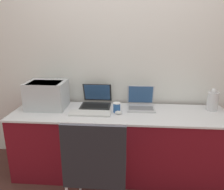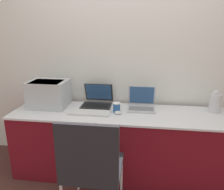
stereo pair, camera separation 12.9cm
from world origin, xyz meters
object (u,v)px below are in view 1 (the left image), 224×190
Objects in this scene: printer at (47,94)px; laptop_left at (96,101)px; mouse at (118,113)px; chair at (96,165)px; metal_pitcher at (213,100)px; laptop_right at (141,103)px; external_keyboard at (90,113)px; coffee_cup at (117,107)px.

printer reaches higher than laptop_left.
chair reaches higher than mouse.
metal_pitcher is 0.26× the size of chair.
laptop_left is at bearing 174.96° from laptop_right.
external_keyboard is 1.32m from metal_pitcher.
laptop_right is 0.58m from external_keyboard.
laptop_left is 0.32m from coffee_cup.
laptop_right is (0.51, -0.04, 0.00)m from laptop_left.
metal_pitcher is at bearing 35.94° from chair.
external_keyboard is at bearing -176.81° from mouse.
laptop_left is 3.15× the size of coffee_cup.
mouse is at bearing -44.12° from laptop_left.
laptop_right reaches higher than mouse.
mouse is 1.03m from metal_pitcher.
external_keyboard is (-0.53, -0.23, -0.04)m from laptop_right.
coffee_cup is (0.78, -0.08, -0.11)m from printer.
laptop_left reaches higher than chair.
printer is 1.38× the size of laptop_right.
laptop_right is at bearing 30.77° from coffee_cup.
laptop_right reaches higher than external_keyboard.
printer reaches higher than chair.
printer reaches higher than mouse.
printer is at bearing -178.07° from metal_pitcher.
printer reaches higher than external_keyboard.
printer reaches higher than coffee_cup.
external_keyboard is at bearing -156.38° from laptop_right.
metal_pitcher reaches higher than chair.
laptop_right is 0.70× the size of external_keyboard.
printer is 3.95× the size of coffee_cup.
external_keyboard is at bearing 104.17° from chair.
metal_pitcher is (1.30, 0.22, 0.10)m from external_keyboard.
laptop_right is 1.24× the size of metal_pitcher.
coffee_cup is 1.44× the size of mouse.
metal_pitcher is (0.77, -0.01, 0.06)m from laptop_right.
laptop_right is at bearing 179.27° from metal_pitcher.
chair is (0.13, -0.89, -0.24)m from laptop_left.
external_keyboard is 1.76× the size of metal_pitcher.
mouse is at bearing -137.67° from laptop_right.
printer is 0.44× the size of chair.
printer is at bearing 130.51° from chair.
printer is 0.55m from laptop_left.
mouse is at bearing -71.39° from coffee_cup.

